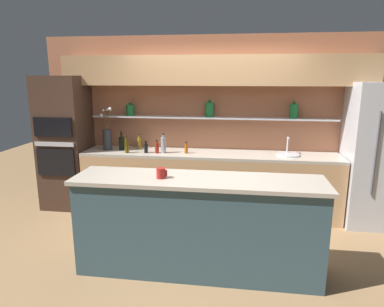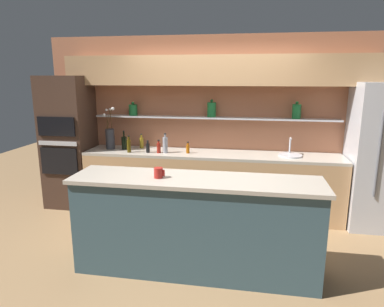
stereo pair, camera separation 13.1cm
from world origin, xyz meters
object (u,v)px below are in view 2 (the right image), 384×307
Objects in this scene: bottle_sauce_1 at (159,147)px; bottle_spirit_4 at (165,145)px; sink_fixture at (290,154)px; oven_tower at (69,142)px; bottle_wine_0 at (124,143)px; bottle_oil_5 at (142,142)px; bottle_sauce_6 at (148,148)px; refrigerator at (379,157)px; bottle_sauce_3 at (188,148)px; flower_vase at (110,137)px; bottle_oil_2 at (129,146)px; coffee_mug at (158,173)px.

bottle_spirit_4 is (0.09, 0.02, 0.04)m from bottle_sauce_1.
sink_fixture is 1.68× the size of bottle_sauce_1.
oven_tower is 0.89m from bottle_wine_0.
sink_fixture is at bearing -4.36° from bottle_oil_5.
bottle_oil_5 is 1.23× the size of bottle_sauce_6.
bottle_wine_0 is at bearing 179.38° from sink_fixture.
bottle_spirit_4 is at bearing -178.92° from refrigerator.
bottle_wine_0 is 1.01m from bottle_sauce_3.
bottle_oil_5 is (-0.36, 0.29, 0.01)m from bottle_sauce_1.
oven_tower is at bearing 178.21° from bottle_sauce_3.
bottle_sauce_1 is (-1.87, -0.12, 0.06)m from sink_fixture.
bottle_sauce_1 is (0.80, -0.14, -0.10)m from flower_vase.
bottle_sauce_1 is 0.10m from bottle_spirit_4.
sink_fixture is 1.78m from bottle_spirit_4.
bottle_oil_2 is (0.15, -0.19, -0.00)m from bottle_wine_0.
flower_vase is 0.82m from bottle_sauce_1.
sink_fixture is 1.87m from bottle_sauce_1.
bottle_sauce_1 is 0.46m from bottle_oil_5.
coffee_mug is at bearing -53.78° from flower_vase.
bottle_sauce_1 is 1.06× the size of bottle_sauce_6.
bottle_spirit_4 is (0.90, -0.12, -0.06)m from flower_vase.
bottle_oil_5 is at bearing 18.76° from flower_vase.
bottle_oil_2 is 0.28m from bottle_sauce_6.
bottle_oil_2 is 1.39× the size of bottle_sauce_6.
sink_fixture is 1.79× the size of bottle_sauce_6.
bottle_sauce_1 is at bearing -172.77° from bottle_sauce_3.
sink_fixture is 2.04m from bottle_sauce_6.
bottle_sauce_6 is (0.64, -0.15, -0.10)m from flower_vase.
bottle_spirit_4 is (0.53, 0.07, 0.02)m from bottle_oil_2.
bottle_wine_0 reaches higher than coffee_mug.
flower_vase is at bearing 172.34° from bottle_spirit_4.
flower_vase reaches higher than bottle_oil_2.
bottle_wine_0 is 2.62× the size of coffee_mug.
refrigerator is 1.14m from sink_fixture.
bottle_sauce_1 is at bearing -10.04° from flower_vase.
bottle_sauce_3 is at bearing -179.49° from refrigerator.
flower_vase is 2.22× the size of bottle_spirit_4.
refrigerator is 3.03× the size of flower_vase.
oven_tower is 2.50m from coffee_mug.
refrigerator is at bearing 31.73° from coffee_mug.
bottle_oil_5 is 2.03× the size of coffee_mug.
bottle_oil_5 is at bearing 9.22° from oven_tower.
coffee_mug is at bearing -60.02° from bottle_oil_2.
bottle_sauce_1 is at bearing 5.72° from bottle_oil_2.
oven_tower is 3.34m from sink_fixture.
bottle_wine_0 is at bearing 2.34° from flower_vase.
flower_vase is 2.89× the size of bottle_oil_5.
sink_fixture reaches higher than bottle_sauce_6.
flower_vase reaches higher than bottle_sauce_6.
bottle_wine_0 is 1.59× the size of bottle_sauce_6.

